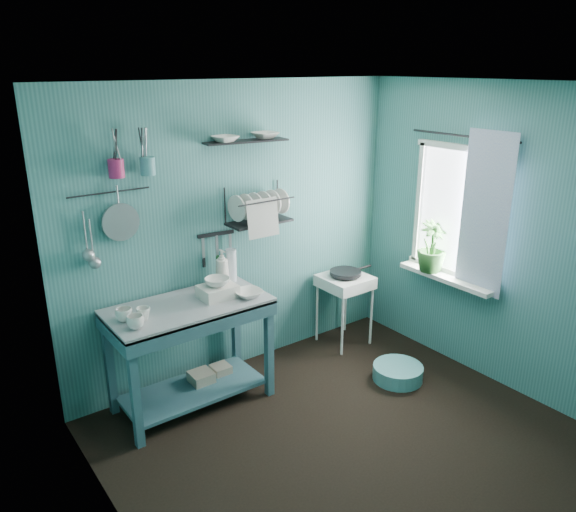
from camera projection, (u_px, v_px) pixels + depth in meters
floor at (352, 445)px, 4.06m from camera, size 3.20×3.20×0.00m
ceiling at (368, 84)px, 3.25m from camera, size 3.20×3.20×0.00m
wall_back at (238, 232)px, 4.79m from camera, size 3.20×0.00×3.20m
wall_left at (120, 356)px, 2.76m from camera, size 0.00×3.00×3.00m
wall_right at (504, 241)px, 4.55m from camera, size 0.00×3.00×3.00m
work_counter at (191, 355)px, 4.42m from camera, size 1.33×0.85×0.87m
mug_left at (135, 322)px, 3.87m from camera, size 0.12×0.12×0.10m
mug_mid at (143, 314)px, 4.01m from camera, size 0.14×0.14×0.09m
mug_right at (124, 315)px, 3.98m from camera, size 0.17×0.17×0.10m
wash_tub at (218, 291)px, 4.39m from camera, size 0.28×0.22×0.10m
tub_bowl at (217, 282)px, 4.36m from camera, size 0.20×0.19×0.06m
soap_bottle at (222, 267)px, 4.62m from camera, size 0.11×0.12×0.30m
water_bottle at (231, 265)px, 4.69m from camera, size 0.09×0.09×0.28m
counter_bowl at (248, 293)px, 4.41m from camera, size 0.22×0.22×0.05m
hotplate_stand at (344, 310)px, 5.45m from camera, size 0.48×0.48×0.69m
frying_pan at (345, 273)px, 5.33m from camera, size 0.30×0.30×0.03m
knife_strip at (216, 234)px, 4.63m from camera, size 0.32×0.05×0.03m
dish_rack at (259, 205)px, 4.69m from camera, size 0.56×0.27×0.32m
upper_shelf at (245, 141)px, 4.48m from camera, size 0.72×0.27×0.01m
shelf_bowl_left at (225, 140)px, 4.37m from camera, size 0.23×0.23×0.05m
shelf_bowl_right at (265, 139)px, 4.59m from camera, size 0.22×0.22×0.05m
utensil_cup_magenta at (116, 168)px, 3.94m from camera, size 0.11×0.11×0.13m
utensil_cup_teal at (148, 166)px, 4.07m from camera, size 0.11×0.11×0.13m
colander at (121, 222)px, 4.09m from camera, size 0.28×0.03×0.28m
ladle_outer at (85, 232)px, 3.97m from camera, size 0.01×0.01×0.30m
ladle_inner at (91, 240)px, 4.01m from camera, size 0.01×0.01×0.30m
hook_rail at (109, 192)px, 4.01m from camera, size 0.60×0.01×0.01m
window_glass at (459, 212)px, 4.84m from camera, size 0.00×1.10×1.10m
windowsill at (446, 278)px, 4.98m from camera, size 0.16×0.95×0.04m
curtain at (485, 215)px, 4.55m from camera, size 0.00×1.35×1.35m
curtain_rod at (463, 136)px, 4.60m from camera, size 0.02×1.05×0.02m
potted_plant at (432, 247)px, 5.02m from camera, size 0.28×0.28×0.46m
storage_tin_large at (202, 384)px, 4.62m from camera, size 0.18×0.18×0.22m
storage_tin_small at (221, 376)px, 4.76m from camera, size 0.15×0.15×0.20m
floor_basin at (398, 373)px, 4.88m from camera, size 0.43×0.43×0.13m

